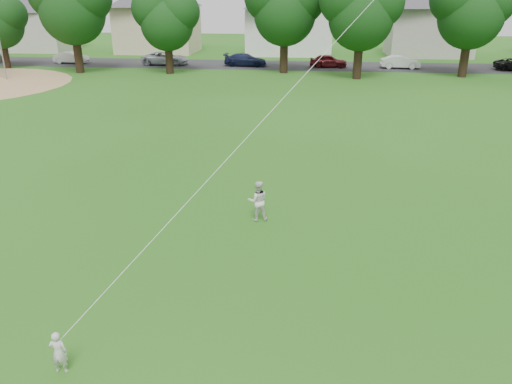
# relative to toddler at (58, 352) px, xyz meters

# --- Properties ---
(ground) EXTENTS (160.00, 160.00, 0.00)m
(ground) POSITION_rel_toddler_xyz_m (2.07, 2.43, -0.48)
(ground) COLOR #1D5814
(ground) RESTS_ON ground
(street) EXTENTS (90.00, 7.00, 0.01)m
(street) POSITION_rel_toddler_xyz_m (2.07, 44.43, -0.48)
(street) COLOR #2D2D30
(street) RESTS_ON ground
(toddler) EXTENTS (0.38, 0.27, 0.97)m
(toddler) POSITION_rel_toddler_xyz_m (0.00, 0.00, 0.00)
(toddler) COLOR beige
(toddler) RESTS_ON ground
(older_boy) EXTENTS (0.78, 0.67, 1.38)m
(older_boy) POSITION_rel_toddler_xyz_m (3.20, 7.60, 0.21)
(older_boy) COLOR silver
(older_boy) RESTS_ON ground
(kite) EXTENTS (4.22, 6.12, 14.98)m
(kite) POSITION_rel_toddler_xyz_m (3.72, 5.53, 3.64)
(kite) COLOR white
(kite) RESTS_ON ground
(tree_row) EXTENTS (82.84, 8.54, 10.73)m
(tree_row) POSITION_rel_toddler_xyz_m (6.86, 38.38, 5.82)
(tree_row) COLOR black
(tree_row) RESTS_ON ground
(parked_cars) EXTENTS (65.49, 2.18, 1.29)m
(parked_cars) POSITION_rel_toddler_xyz_m (3.33, 43.43, 0.14)
(parked_cars) COLOR black
(parked_cars) RESTS_ON ground
(house_row) EXTENTS (76.44, 14.12, 9.90)m
(house_row) POSITION_rel_toddler_xyz_m (2.45, 54.43, 4.38)
(house_row) COLOR beige
(house_row) RESTS_ON ground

